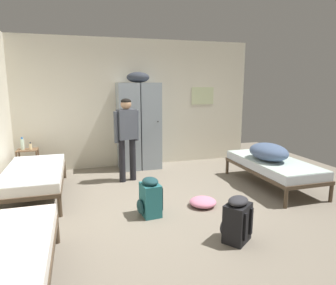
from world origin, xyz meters
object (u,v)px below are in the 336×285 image
Objects in this scene: locker_bank at (139,124)px; shelf_unit at (28,161)px; bed_left_rear at (34,174)px; backpack_teal at (150,198)px; water_bottle at (22,144)px; clothes_pile_pink at (203,202)px; bedding_heap at (269,152)px; backpack_black at (237,220)px; bed_right at (273,166)px; person_traveler at (127,132)px; lotion_bottle at (31,146)px.

shelf_unit is (-2.24, -0.07, -0.62)m from locker_bank.
backpack_teal is (1.63, -1.24, -0.12)m from bed_left_rear.
water_bottle reaches higher than clothes_pile_pink.
bed_left_rear is at bearing 170.60° from bedding_heap.
backpack_black is 1.27m from backpack_teal.
shelf_unit is 0.70× the size of bedding_heap.
clothes_pile_pink is at bearing -39.74° from water_bottle.
water_bottle reaches higher than bedding_heap.
bedding_heap is at bearing -9.40° from bed_left_rear.
bed_left_rear is 3.30m from backpack_black.
backpack_teal is at bearing -37.14° from bed_left_rear.
bed_right is 4.66× the size of clothes_pile_pink.
lotion_bottle is at bearing 157.85° from person_traveler.
locker_bank is 3.53m from backpack_black.
water_bottle is at bearing 140.26° from clothes_pile_pink.
clothes_pile_pink is (2.66, -2.27, -0.57)m from lotion_bottle.
water_bottle reaches higher than bed_left_rear.
clothes_pile_pink is (-1.47, -0.51, -0.57)m from bedding_heap.
backpack_teal is 0.87m from clothes_pile_pink.
lotion_bottle reaches higher than bed_right.
water_bottle is (-0.33, 1.17, 0.30)m from bed_left_rear.
backpack_black is (-1.60, -1.55, -0.12)m from bed_right.
backpack_black is at bearing -135.98° from bed_right.
clothes_pile_pink is (2.48, -1.16, -0.31)m from bed_left_rear.
backpack_teal is at bearing 129.69° from backpack_black.
person_traveler reaches higher than bedding_heap.
backpack_teal is at bearing -175.03° from clothes_pile_pink.
backpack_teal is at bearing -88.43° from person_traveler.
water_bottle is at bearing 156.91° from bedding_heap.
water_bottle is 4.40m from backpack_black.
bed_right is 0.28m from bedding_heap.
bed_right is 1.68m from clothes_pile_pink.
bed_right is 2.33× the size of bedding_heap.
water_bottle is (-4.28, 1.82, 0.04)m from bedding_heap.
locker_bank is at bearing 137.64° from bed_right.
bed_right is at bearing -22.76° from lotion_bottle.
person_traveler is 2.85× the size of backpack_black.
bed_right is at bearing 17.60° from clothes_pile_pink.
person_traveler is at bearing 119.77° from clothes_pile_pink.
backpack_teal is (-0.35, -2.45, -0.71)m from locker_bank.
bedding_heap is 3.37× the size of water_bottle.
bedding_heap is at bearing -23.25° from shelf_unit.
person_traveler reaches higher than bed_left_rear.
clothes_pile_pink is at bearing -60.23° from person_traveler.
lotion_bottle reaches higher than clothes_pile_pink.
shelf_unit is 2.08m from person_traveler.
backpack_teal is (1.81, -2.35, -0.38)m from lotion_bottle.
backpack_black reaches higher than bed_left_rear.
water_bottle is 0.44× the size of backpack_teal.
locker_bank is 3.63× the size of shelf_unit.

